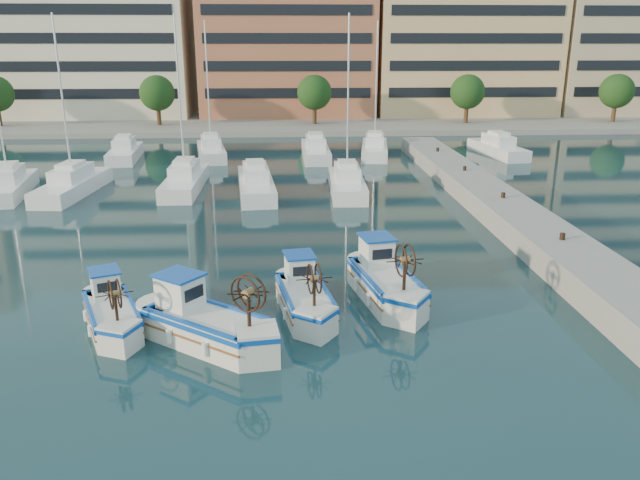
{
  "coord_description": "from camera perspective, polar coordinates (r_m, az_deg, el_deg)",
  "views": [
    {
      "loc": [
        0.51,
        -20.3,
        9.74
      ],
      "look_at": [
        1.96,
        5.6,
        1.5
      ],
      "focal_mm": 35.0,
      "sensor_mm": 36.0,
      "label": 1
    }
  ],
  "objects": [
    {
      "name": "fishing_boat_a",
      "position": [
        23.43,
        -18.57,
        -6.14
      ],
      "size": [
        2.88,
        4.01,
        2.42
      ],
      "rotation": [
        0.0,
        0.0,
        0.4
      ],
      "color": "silver",
      "rests_on": "ground"
    },
    {
      "name": "fishing_boat_d",
      "position": [
        24.75,
        5.96,
        -3.66
      ],
      "size": [
        2.69,
        4.78,
        2.9
      ],
      "rotation": [
        0.0,
        0.0,
        0.19
      ],
      "color": "silver",
      "rests_on": "ground"
    },
    {
      "name": "fishing_boat_b",
      "position": [
        21.42,
        -10.52,
        -7.37
      ],
      "size": [
        4.67,
        4.19,
        2.9
      ],
      "rotation": [
        0.0,
        0.0,
        0.92
      ],
      "color": "silver",
      "rests_on": "ground"
    },
    {
      "name": "ground",
      "position": [
        22.52,
        -4.23,
        -8.06
      ],
      "size": [
        300.0,
        300.0,
        0.0
      ],
      "primitive_type": "plane",
      "color": "#1B4148",
      "rests_on": "ground"
    },
    {
      "name": "yacht_marina",
      "position": [
        49.18,
        -6.42,
        6.73
      ],
      "size": [
        40.94,
        23.06,
        11.5
      ],
      "color": "white",
      "rests_on": "ground"
    },
    {
      "name": "quay",
      "position": [
        32.25,
        19.73,
        0.1
      ],
      "size": [
        3.0,
        60.0,
        1.2
      ],
      "primitive_type": "cube",
      "color": "gray",
      "rests_on": "ground"
    },
    {
      "name": "waterfront",
      "position": [
        85.79,
        2.77,
        18.52
      ],
      "size": [
        180.0,
        40.0,
        25.6
      ],
      "color": "gray",
      "rests_on": "ground"
    },
    {
      "name": "fishing_boat_c",
      "position": [
        23.41,
        -1.43,
        -5.08
      ],
      "size": [
        2.29,
        4.23,
        2.57
      ],
      "rotation": [
        0.0,
        0.0,
        0.16
      ],
      "color": "silver",
      "rests_on": "ground"
    }
  ]
}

